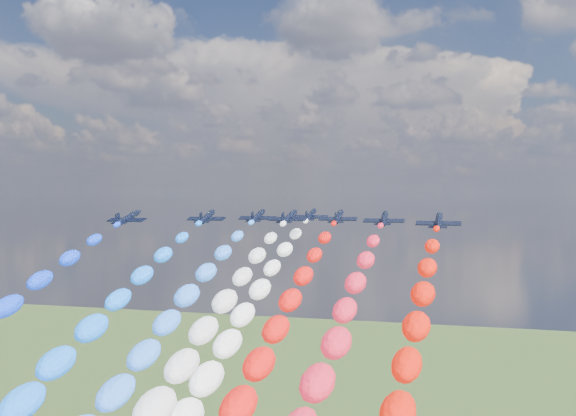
% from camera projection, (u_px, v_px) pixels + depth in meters
% --- Properties ---
extents(jet_0, '(8.38, 11.20, 4.99)m').
position_uv_depth(jet_0, '(128.00, 218.00, 144.61)').
color(jet_0, black).
extents(jet_1, '(8.62, 11.37, 4.99)m').
position_uv_depth(jet_1, '(207.00, 217.00, 151.20)').
color(jet_1, black).
extents(trail_1, '(5.74, 112.43, 48.98)m').
position_uv_depth(trail_1, '(41.00, 401.00, 96.25)').
color(trail_1, '#146EFD').
extents(jet_2, '(8.16, 11.05, 4.99)m').
position_uv_depth(jet_2, '(258.00, 216.00, 155.83)').
color(jet_2, black).
extents(trail_2, '(5.74, 112.43, 48.98)m').
position_uv_depth(trail_2, '(127.00, 391.00, 100.87)').
color(trail_2, '#2F77F9').
extents(jet_3, '(8.48, 11.27, 4.99)m').
position_uv_depth(jet_3, '(289.00, 217.00, 149.47)').
color(jet_3, black).
extents(trail_3, '(5.74, 112.43, 48.98)m').
position_uv_depth(trail_3, '(168.00, 405.00, 94.51)').
color(trail_3, silver).
extents(jet_4, '(8.09, 10.99, 4.99)m').
position_uv_depth(jet_4, '(311.00, 215.00, 163.64)').
color(jet_4, black).
extents(trail_4, '(5.74, 112.43, 48.98)m').
position_uv_depth(trail_4, '(216.00, 377.00, 108.69)').
color(trail_4, white).
extents(jet_5, '(8.52, 11.30, 4.99)m').
position_uv_depth(jet_5, '(338.00, 217.00, 150.43)').
color(jet_5, black).
extents(trail_5, '(5.74, 112.43, 48.98)m').
position_uv_depth(trail_5, '(246.00, 403.00, 95.47)').
color(trail_5, red).
extents(jet_6, '(8.63, 11.38, 4.99)m').
position_uv_depth(jet_6, '(384.00, 219.00, 140.69)').
color(jet_6, black).
extents(jet_7, '(8.23, 11.10, 4.99)m').
position_uv_depth(jet_7, '(439.00, 221.00, 128.31)').
color(jet_7, black).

